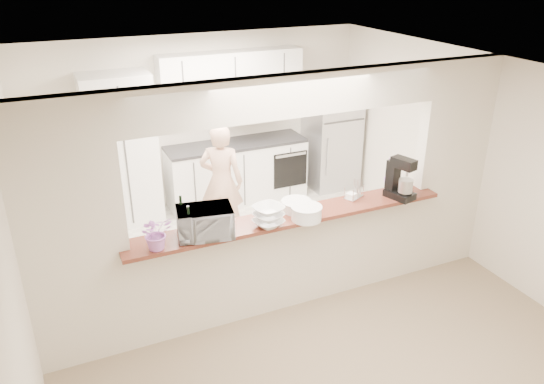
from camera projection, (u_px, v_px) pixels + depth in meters
floor at (287, 302)px, 5.81m from camera, size 6.00×6.00×0.00m
tile_overlay at (237, 239)px, 7.09m from camera, size 5.00×2.90×0.01m
partition at (289, 178)px, 5.20m from camera, size 5.00×0.15×2.50m
bar_counter at (288, 257)px, 5.57m from camera, size 3.40×0.38×1.09m
kitchen_cabinets at (194, 146)px, 7.60m from camera, size 3.15×0.62×2.25m
refrigerator at (332, 136)px, 8.43m from camera, size 0.75×0.70×1.70m
flower_left at (156, 233)px, 4.66m from camera, size 0.32×0.28×0.31m
wine_bottle_a at (182, 217)px, 4.95m from camera, size 0.07×0.07×0.37m
wine_bottle_b at (189, 228)px, 4.77m from camera, size 0.07×0.07×0.36m
toaster_oven at (205, 222)px, 4.88m from camera, size 0.56×0.43×0.28m
serving_bowls at (268, 217)px, 5.06m from camera, size 0.35×0.35×0.21m
plate_stack_a at (306, 213)px, 5.21m from camera, size 0.31×0.31×0.14m
plate_stack_b at (296, 206)px, 5.40m from camera, size 0.31×0.31×0.11m
red_bowl at (308, 208)px, 5.40m from camera, size 0.14×0.14×0.06m
tan_bowl at (290, 206)px, 5.43m from camera, size 0.15×0.15×0.07m
utensil_caddy at (354, 191)px, 5.67m from camera, size 0.25×0.21×0.20m
stand_mixer at (400, 180)px, 5.63m from camera, size 0.27×0.35×0.45m
flower_right at (393, 175)px, 5.81m from camera, size 0.25×0.25×0.36m
person at (222, 182)px, 6.89m from camera, size 0.68×0.61×1.55m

